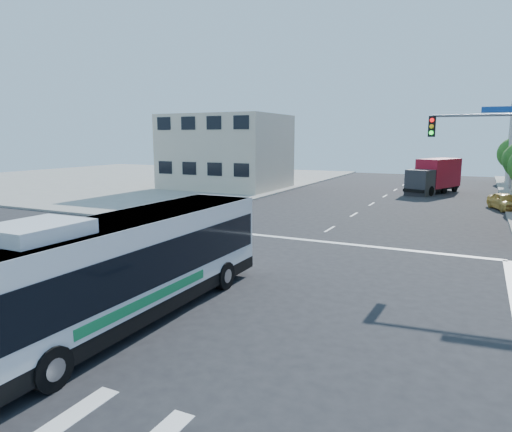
% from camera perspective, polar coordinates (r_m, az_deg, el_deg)
% --- Properties ---
extents(ground, '(120.00, 120.00, 0.00)m').
position_cam_1_polar(ground, '(16.87, -4.05, -9.52)').
color(ground, black).
rests_on(ground, ground).
extents(sidewalk_nw, '(50.00, 50.00, 0.15)m').
position_cam_1_polar(sidewalk_nw, '(65.26, -15.33, 4.59)').
color(sidewalk_nw, gray).
rests_on(sidewalk_nw, ground).
extents(building_west, '(12.06, 10.06, 8.00)m').
position_cam_1_polar(building_west, '(50.42, -3.74, 7.97)').
color(building_west, beige).
rests_on(building_west, ground).
extents(signal_mast_ne, '(7.91, 1.13, 8.07)m').
position_cam_1_polar(signal_mast_ne, '(24.39, 28.79, 7.20)').
color(signal_mast_ne, slate).
rests_on(signal_mast_ne, ground).
extents(transit_bus, '(2.72, 12.02, 3.56)m').
position_cam_1_polar(transit_bus, '(14.41, -15.95, -6.00)').
color(transit_bus, black).
rests_on(transit_bus, ground).
extents(box_truck, '(4.90, 7.96, 3.46)m').
position_cam_1_polar(box_truck, '(49.77, 21.35, 4.61)').
color(box_truck, '#292A2F').
rests_on(box_truck, ground).
extents(parked_car, '(2.83, 4.23, 1.34)m').
position_cam_1_polar(parked_car, '(40.42, 28.68, 1.60)').
color(parked_car, gold).
rests_on(parked_car, ground).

